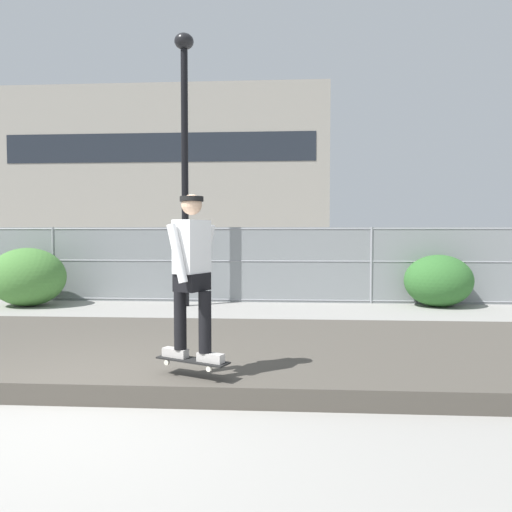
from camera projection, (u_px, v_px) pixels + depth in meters
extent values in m
plane|color=gray|center=(74.00, 421.00, 4.44)|extent=(120.00, 120.00, 0.00)
cube|color=#4C473F|center=(145.00, 350.00, 6.67)|extent=(14.00, 3.77, 0.22)
cube|color=black|center=(193.00, 360.00, 5.02)|extent=(0.81, 0.51, 0.02)
cylinder|color=silver|center=(219.00, 365.00, 4.98)|extent=(0.06, 0.05, 0.05)
cylinder|color=silver|center=(209.00, 369.00, 4.82)|extent=(0.06, 0.05, 0.05)
cylinder|color=silver|center=(178.00, 358.00, 5.22)|extent=(0.06, 0.05, 0.05)
cylinder|color=silver|center=(167.00, 362.00, 5.06)|extent=(0.06, 0.05, 0.05)
cube|color=#99999E|center=(214.00, 365.00, 4.90)|extent=(0.10, 0.15, 0.01)
cube|color=#99999E|center=(172.00, 358.00, 5.14)|extent=(0.10, 0.15, 0.01)
cube|color=#B2ADA8|center=(211.00, 358.00, 4.91)|extent=(0.30, 0.21, 0.09)
cube|color=#B2ADA8|center=(175.00, 353.00, 5.12)|extent=(0.30, 0.21, 0.09)
cylinder|color=black|center=(205.00, 322.00, 4.93)|extent=(0.13, 0.13, 0.62)
cylinder|color=black|center=(180.00, 320.00, 5.07)|extent=(0.13, 0.13, 0.62)
cube|color=black|center=(192.00, 282.00, 4.98)|extent=(0.36, 0.41, 0.18)
cube|color=white|center=(192.00, 247.00, 4.96)|extent=(0.36, 0.44, 0.54)
cylinder|color=white|center=(205.00, 252.00, 5.18)|extent=(0.25, 0.18, 0.58)
cylinder|color=white|center=(177.00, 253.00, 4.75)|extent=(0.25, 0.18, 0.58)
sphere|color=tan|center=(192.00, 205.00, 4.94)|extent=(0.21, 0.21, 0.21)
cylinder|color=black|center=(192.00, 199.00, 4.94)|extent=(0.24, 0.24, 0.05)
cylinder|color=gray|center=(53.00, 264.00, 12.33)|extent=(0.06, 0.06, 1.85)
cylinder|color=gray|center=(209.00, 265.00, 12.08)|extent=(0.06, 0.06, 1.85)
cylinder|color=gray|center=(371.00, 265.00, 11.82)|extent=(0.06, 0.06, 1.85)
cylinder|color=gray|center=(209.00, 229.00, 12.03)|extent=(23.79, 0.04, 0.04)
cylinder|color=gray|center=(209.00, 261.00, 12.07)|extent=(23.79, 0.04, 0.04)
cylinder|color=gray|center=(209.00, 299.00, 12.12)|extent=(23.79, 0.04, 0.04)
cube|color=gray|center=(209.00, 265.00, 12.08)|extent=(23.79, 0.01, 1.85)
cylinder|color=black|center=(185.00, 179.00, 11.29)|extent=(0.16, 0.16, 5.90)
ellipsoid|color=black|center=(184.00, 41.00, 11.14)|extent=(0.44, 0.44, 0.36)
cube|color=#B7BABF|center=(150.00, 266.00, 15.38)|extent=(4.44, 1.89, 0.70)
cube|color=#23282D|center=(143.00, 245.00, 15.36)|extent=(2.23, 1.65, 0.64)
cylinder|color=black|center=(197.00, 275.00, 16.19)|extent=(0.64, 0.25, 0.64)
cylinder|color=black|center=(188.00, 280.00, 14.49)|extent=(0.64, 0.25, 0.64)
cylinder|color=black|center=(116.00, 275.00, 16.31)|extent=(0.64, 0.25, 0.64)
cylinder|color=black|center=(97.00, 279.00, 14.60)|extent=(0.64, 0.25, 0.64)
cube|color=gray|center=(175.00, 176.00, 48.53)|extent=(29.57, 12.29, 14.68)
cube|color=#1E232B|center=(158.00, 148.00, 42.31)|extent=(27.21, 0.04, 2.50)
ellipsoid|color=#477F38|center=(28.00, 277.00, 11.40)|extent=(1.76, 1.44, 1.36)
ellipsoid|color=#336B2D|center=(439.00, 281.00, 11.30)|extent=(1.56, 1.28, 1.21)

